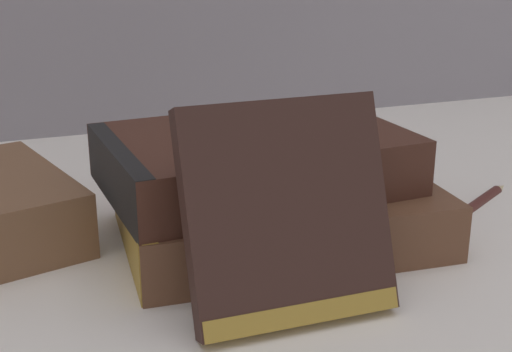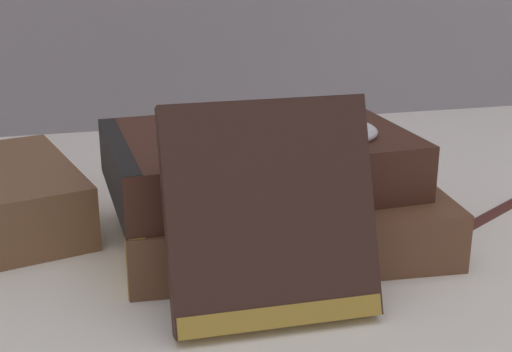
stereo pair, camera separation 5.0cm
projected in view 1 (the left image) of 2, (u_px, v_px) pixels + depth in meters
name	position (u px, v px, depth m)	size (l,w,h in m)	color
ground_plane	(278.00, 237.00, 0.52)	(3.00, 3.00, 0.00)	white
book_flat_bottom	(270.00, 213.00, 0.51)	(0.23, 0.17, 0.04)	brown
book_flat_top	(247.00, 160.00, 0.50)	(0.21, 0.15, 0.04)	#422319
book_leaning_front	(288.00, 221.00, 0.40)	(0.12, 0.06, 0.12)	#331E19
pocket_watch	(335.00, 129.00, 0.49)	(0.05, 0.06, 0.01)	silver
fountain_pen	(471.00, 204.00, 0.57)	(0.13, 0.08, 0.01)	#471E19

